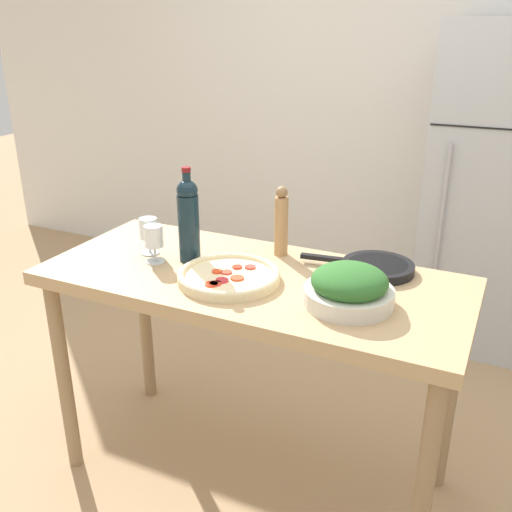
# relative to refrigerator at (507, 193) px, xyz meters

# --- Properties ---
(ground_plane) EXTENTS (14.00, 14.00, 0.00)m
(ground_plane) POSITION_rel_refrigerator_xyz_m (-0.74, -1.57, -0.87)
(ground_plane) COLOR tan
(wall_back) EXTENTS (6.40, 0.08, 2.60)m
(wall_back) POSITION_rel_refrigerator_xyz_m (-0.74, 0.37, 0.44)
(wall_back) COLOR silver
(wall_back) RESTS_ON ground_plane
(refrigerator) EXTENTS (0.79, 0.66, 1.73)m
(refrigerator) POSITION_rel_refrigerator_xyz_m (0.00, 0.00, 0.00)
(refrigerator) COLOR #B7BCC1
(refrigerator) RESTS_ON ground_plane
(prep_counter) EXTENTS (1.50, 0.65, 0.88)m
(prep_counter) POSITION_rel_refrigerator_xyz_m (-0.74, -1.57, -0.09)
(prep_counter) COLOR tan
(prep_counter) RESTS_ON ground_plane
(wine_bottle) EXTENTS (0.08, 0.08, 0.35)m
(wine_bottle) POSITION_rel_refrigerator_xyz_m (-1.01, -1.55, 0.18)
(wine_bottle) COLOR #142833
(wine_bottle) RESTS_ON prep_counter
(wine_glass_near) EXTENTS (0.07, 0.07, 0.14)m
(wine_glass_near) POSITION_rel_refrigerator_xyz_m (-1.12, -1.62, 0.11)
(wine_glass_near) COLOR silver
(wine_glass_near) RESTS_ON prep_counter
(wine_glass_far) EXTENTS (0.07, 0.07, 0.14)m
(wine_glass_far) POSITION_rel_refrigerator_xyz_m (-1.18, -1.56, 0.11)
(wine_glass_far) COLOR silver
(wine_glass_far) RESTS_ON prep_counter
(pepper_mill) EXTENTS (0.05, 0.05, 0.27)m
(pepper_mill) POSITION_rel_refrigerator_xyz_m (-0.73, -1.35, 0.14)
(pepper_mill) COLOR #AD7F51
(pepper_mill) RESTS_ON prep_counter
(salad_bowl) EXTENTS (0.28, 0.28, 0.13)m
(salad_bowl) POSITION_rel_refrigerator_xyz_m (-0.37, -1.65, 0.07)
(salad_bowl) COLOR silver
(salad_bowl) RESTS_ON prep_counter
(homemade_pizza) EXTENTS (0.35, 0.35, 0.04)m
(homemade_pizza) POSITION_rel_refrigerator_xyz_m (-0.79, -1.65, 0.03)
(homemade_pizza) COLOR beige
(homemade_pizza) RESTS_ON prep_counter
(cast_iron_skillet) EXTENTS (0.41, 0.26, 0.03)m
(cast_iron_skillet) POSITION_rel_refrigerator_xyz_m (-0.36, -1.36, 0.03)
(cast_iron_skillet) COLOR black
(cast_iron_skillet) RESTS_ON prep_counter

